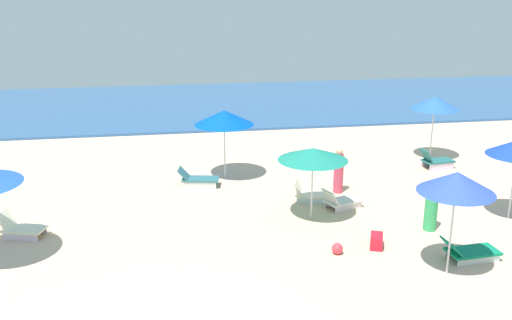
# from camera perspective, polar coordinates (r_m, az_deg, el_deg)

# --- Properties ---
(ocean) EXTENTS (60.00, 12.79, 0.12)m
(ocean) POSITION_cam_1_polar(r_m,az_deg,el_deg) (33.56, -9.79, 5.36)
(ocean) COLOR #2D588F
(ocean) RESTS_ON ground_plane
(umbrella_0) EXTENTS (1.86, 1.86, 2.56)m
(umbrella_0) POSITION_cam_1_polar(r_m,az_deg,el_deg) (23.86, 17.33, 5.43)
(umbrella_0) COLOR silver
(umbrella_0) RESTS_ON ground_plane
(lounge_chair_0_0) EXTENTS (1.34, 0.76, 0.80)m
(lounge_chair_0_0) POSITION_cam_1_polar(r_m,az_deg,el_deg) (23.14, 17.41, -0.06)
(lounge_chair_0_0) COLOR silver
(lounge_chair_0_0) RESTS_ON ground_plane
(umbrella_1) EXTENTS (1.83, 1.83, 2.64)m
(umbrella_1) POSITION_cam_1_polar(r_m,az_deg,el_deg) (14.33, 19.30, -2.10)
(umbrella_1) COLOR silver
(umbrella_1) RESTS_ON ground_plane
(lounge_chair_1_0) EXTENTS (1.52, 0.77, 0.62)m
(lounge_chair_1_0) POSITION_cam_1_polar(r_m,az_deg,el_deg) (16.00, 20.38, -8.51)
(lounge_chair_1_0) COLOR silver
(lounge_chair_1_0) RESTS_ON ground_plane
(umbrella_2) EXTENTS (2.13, 2.13, 2.53)m
(umbrella_2) POSITION_cam_1_polar(r_m,az_deg,el_deg) (20.52, -3.19, 4.23)
(umbrella_2) COLOR silver
(umbrella_2) RESTS_ON ground_plane
(lounge_chair_2_0) EXTENTS (1.50, 0.85, 0.67)m
(lounge_chair_2_0) POSITION_cam_1_polar(r_m,az_deg,el_deg) (20.25, -5.81, -1.90)
(lounge_chair_2_0) COLOR silver
(lounge_chair_2_0) RESTS_ON ground_plane
(umbrella_4) EXTENTS (2.09, 2.09, 2.22)m
(umbrella_4) POSITION_cam_1_polar(r_m,az_deg,el_deg) (16.99, 5.68, 0.58)
(umbrella_4) COLOR silver
(umbrella_4) RESTS_ON ground_plane
(lounge_chair_4_0) EXTENTS (1.39, 1.02, 0.70)m
(lounge_chair_4_0) POSITION_cam_1_polar(r_m,az_deg,el_deg) (18.42, 8.40, -4.04)
(lounge_chair_4_0) COLOR silver
(lounge_chair_4_0) RESTS_ON ground_plane
(lounge_chair_4_1) EXTENTS (1.32, 0.99, 0.64)m
(lounge_chair_4_1) POSITION_cam_1_polar(r_m,az_deg,el_deg) (18.92, 5.42, -3.38)
(lounge_chair_4_1) COLOR silver
(lounge_chair_4_1) RESTS_ON ground_plane
(lounge_chair_5_0) EXTENTS (1.38, 0.95, 0.72)m
(lounge_chair_5_0) POSITION_cam_1_polar(r_m,az_deg,el_deg) (17.58, -22.33, -6.27)
(lounge_chair_5_0) COLOR silver
(lounge_chair_5_0) RESTS_ON ground_plane
(beachgoer_1) EXTENTS (0.38, 0.38, 1.51)m
(beachgoer_1) POSITION_cam_1_polar(r_m,az_deg,el_deg) (17.29, 17.01, -4.52)
(beachgoer_1) COLOR #34AA5D
(beachgoer_1) RESTS_ON ground_plane
(beachgoer_2) EXTENTS (0.46, 0.46, 1.56)m
(beachgoer_2) POSITION_cam_1_polar(r_m,az_deg,el_deg) (19.64, 8.20, -1.17)
(beachgoer_2) COLOR #D54359
(beachgoer_2) RESTS_ON ground_plane
(beach_ball_0) EXTENTS (0.30, 0.30, 0.30)m
(beach_ball_0) POSITION_cam_1_polar(r_m,az_deg,el_deg) (15.50, 8.08, -8.71)
(beach_ball_0) COLOR #E23744
(beach_ball_0) RESTS_ON ground_plane
(cooler_box_1) EXTENTS (0.50, 0.62, 0.37)m
(cooler_box_1) POSITION_cam_1_polar(r_m,az_deg,el_deg) (16.03, 11.87, -7.88)
(cooler_box_1) COLOR red
(cooler_box_1) RESTS_ON ground_plane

